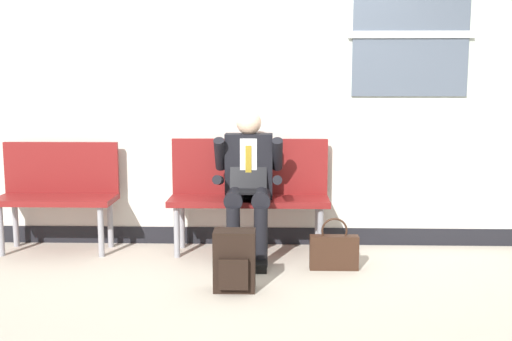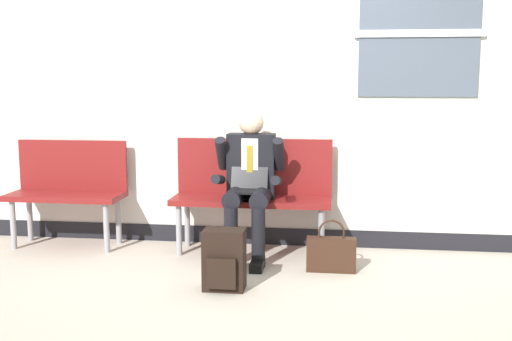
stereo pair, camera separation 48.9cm
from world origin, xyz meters
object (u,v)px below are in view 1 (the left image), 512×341
Objects in this scene: person_seated at (248,180)px; handbag at (334,251)px; backpack at (234,261)px; bench_empty at (58,189)px; bench_with_person at (249,187)px.

person_seated is 2.97× the size of handbag.
backpack is 1.05× the size of handbag.
person_seated is at bearing 85.55° from backpack.
handbag is (0.69, -0.32, -0.51)m from person_seated.
backpack is (1.61, -1.04, -0.33)m from bench_empty.
person_seated is (-0.00, -0.21, 0.10)m from bench_with_person.
person_seated reaches higher than backpack.
backpack is (-0.07, -1.04, -0.35)m from bench_with_person.
bench_with_person is at bearing 142.43° from handbag.
bench_empty is 0.82× the size of person_seated.
bench_with_person is 0.23m from person_seated.
handbag is (0.69, -0.53, -0.42)m from bench_with_person.
person_seated is 0.95m from backpack.
bench_with_person reaches higher than backpack.
bench_empty is 2.45× the size of handbag.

